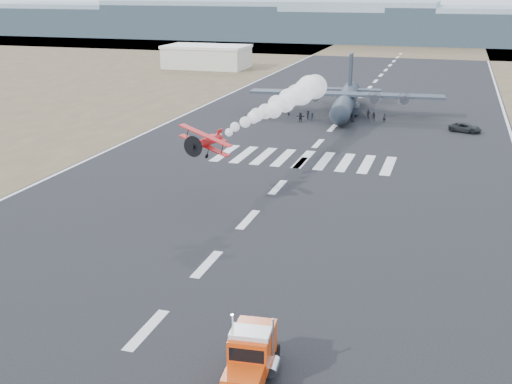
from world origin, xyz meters
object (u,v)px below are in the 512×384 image
at_px(crew_e, 353,118).
at_px(crew_h, 308,115).
at_px(crew_d, 368,114).
at_px(crew_f, 300,117).
at_px(crew_b, 374,117).
at_px(crew_g, 384,118).
at_px(crew_c, 312,117).
at_px(support_vehicle, 465,128).
at_px(semi_truck, 251,356).
at_px(crew_a, 289,112).
at_px(hangar_left, 207,56).
at_px(aerobatic_biplane, 206,142).
at_px(transport_aircraft, 346,100).

relative_size(crew_e, crew_h, 0.99).
xyz_separation_m(crew_d, crew_f, (-11.34, -7.13, 0.04)).
bearing_deg(crew_b, crew_g, 171.44).
relative_size(crew_f, crew_g, 1.10).
distance_m(crew_c, crew_g, 13.10).
bearing_deg(crew_e, support_vehicle, 149.84).
bearing_deg(crew_c, crew_d, 25.36).
bearing_deg(semi_truck, crew_g, 85.30).
bearing_deg(crew_c, semi_truck, -86.30).
height_order(crew_a, crew_e, crew_e).
height_order(semi_truck, crew_f, semi_truck).
bearing_deg(semi_truck, hangar_left, 106.95).
relative_size(crew_b, crew_c, 0.99).
height_order(semi_truck, crew_b, semi_truck).
xyz_separation_m(semi_truck, crew_f, (-15.66, 79.09, -0.85)).
bearing_deg(crew_d, support_vehicle, 165.66).
distance_m(crew_e, crew_h, 8.31).
relative_size(crew_f, crew_h, 1.10).
bearing_deg(crew_g, crew_h, -165.06).
distance_m(crew_c, crew_e, 7.41).
bearing_deg(crew_c, hangar_left, 118.69).
xyz_separation_m(aerobatic_biplane, crew_b, (11.90, 53.27, -6.60)).
bearing_deg(crew_g, support_vehicle, -6.90).
distance_m(hangar_left, support_vehicle, 101.65).
relative_size(crew_b, crew_g, 0.99).
xyz_separation_m(crew_e, crew_h, (-8.31, -0.07, 0.01)).
xyz_separation_m(hangar_left, crew_a, (42.00, -64.83, -2.63)).
distance_m(aerobatic_biplane, crew_f, 48.77).
bearing_deg(crew_b, crew_c, 30.53).
relative_size(crew_c, crew_g, 0.99).
bearing_deg(hangar_left, crew_e, -50.73).
height_order(crew_e, crew_h, crew_h).
height_order(crew_e, crew_g, crew_g).
bearing_deg(crew_c, crew_f, -150.19).
xyz_separation_m(semi_truck, crew_c, (-13.80, 80.43, -0.93)).
relative_size(transport_aircraft, crew_d, 21.35).
xyz_separation_m(aerobatic_biplane, crew_f, (-0.69, 48.33, -6.51)).
height_order(support_vehicle, crew_c, crew_c).
height_order(hangar_left, crew_e, hangar_left).
bearing_deg(crew_d, hangar_left, -39.90).
xyz_separation_m(semi_truck, crew_e, (-6.55, 81.96, -0.94)).
relative_size(hangar_left, crew_b, 15.07).
distance_m(hangar_left, crew_d, 84.44).
bearing_deg(transport_aircraft, hangar_left, 126.21).
bearing_deg(hangar_left, crew_f, -56.85).
relative_size(crew_a, crew_f, 0.86).
xyz_separation_m(semi_truck, crew_b, (-3.06, 84.02, -0.94)).
distance_m(support_vehicle, crew_b, 16.80).
bearing_deg(semi_truck, crew_d, 87.47).
height_order(crew_a, crew_c, crew_c).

